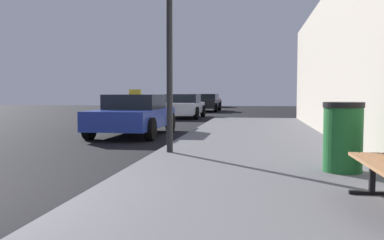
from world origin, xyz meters
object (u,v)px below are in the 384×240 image
(car_blue, at_px, (134,115))
(car_black, at_px, (206,102))
(car_white, at_px, (183,106))
(car_red, at_px, (210,100))
(trash_bin, at_px, (343,137))

(car_blue, distance_m, car_black, 17.77)
(car_white, height_order, car_red, same)
(trash_bin, relative_size, car_white, 0.25)
(trash_bin, distance_m, car_blue, 7.93)
(trash_bin, height_order, car_white, car_white)
(car_blue, xyz_separation_m, car_red, (-0.72, 27.64, -0.00))
(trash_bin, xyz_separation_m, car_blue, (-5.03, 6.13, -0.02))
(car_white, xyz_separation_m, car_red, (-0.60, 18.22, 0.00))
(car_white, height_order, car_black, same)
(car_red, bearing_deg, car_white, 91.90)
(car_black, bearing_deg, car_white, 88.64)
(trash_bin, height_order, car_red, car_red)
(trash_bin, xyz_separation_m, car_white, (-5.15, 15.55, -0.02))
(car_blue, bearing_deg, car_red, -88.50)
(car_blue, height_order, car_black, car_blue)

